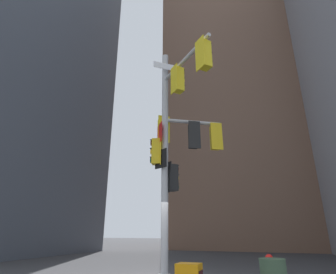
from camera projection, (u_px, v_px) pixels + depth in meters
The scene contains 4 objects.
building_tower_left at pixel (26, 13), 26.17m from camera, with size 13.09×13.09×43.55m, color #4C5460.
building_mid_block at pixel (240, 93), 33.92m from camera, with size 15.30×15.30×36.26m, color brown.
signal_pole_assembly at pixel (177, 134), 10.28m from camera, with size 2.98×3.57×8.80m.
fire_hydrant at pixel (270, 268), 8.14m from camera, with size 0.33×0.23×0.84m.
Camera 1 is at (3.53, -9.23, 1.48)m, focal length 28.55 mm.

